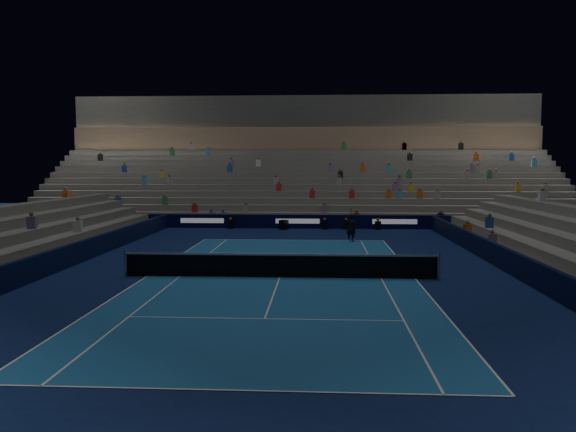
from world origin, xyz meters
The scene contains 9 objects.
ground centered at (0.00, 0.00, 0.00)m, with size 90.00×90.00×0.00m, color #0B1946.
court_surface centered at (0.00, 0.00, 0.01)m, with size 10.97×23.77×0.01m, color #1B5896.
sponsor_barrier_far centered at (0.00, 18.50, 0.50)m, with size 44.00×0.25×1.00m, color black.
sponsor_barrier_east centered at (9.70, 0.00, 0.50)m, with size 0.25×37.00×1.00m, color black.
sponsor_barrier_west centered at (-9.70, 0.00, 0.50)m, with size 0.25×37.00×1.00m, color black.
grandstand_main centered at (0.00, 27.90, 3.38)m, with size 44.00×15.20×11.20m.
tennis_net centered at (0.00, 0.00, 0.50)m, with size 12.90×0.10×1.10m.
tennis_player centered at (3.49, 11.36, 0.84)m, with size 0.61×0.40×1.67m, color black.
broadcast_camera centered at (-0.97, 17.74, 0.35)m, with size 0.70×1.06×0.67m.
Camera 1 is at (1.64, -23.10, 4.55)m, focal length 35.85 mm.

